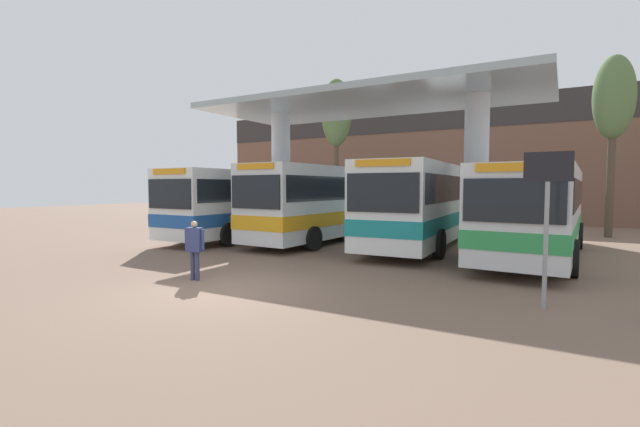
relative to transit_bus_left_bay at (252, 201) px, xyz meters
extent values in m
plane|color=#755B4C|center=(6.28, -8.93, -1.80)|extent=(100.00, 100.00, 0.00)
cube|color=brown|center=(6.28, 15.18, 2.55)|extent=(40.00, 0.50, 8.70)
cube|color=#332D2D|center=(6.28, 15.18, 5.86)|extent=(40.00, 0.58, 2.09)
cylinder|color=silver|center=(2.01, -0.37, 1.10)|extent=(0.85, 0.85, 5.80)
cylinder|color=silver|center=(10.55, -0.37, 1.10)|extent=(0.85, 0.85, 5.80)
cube|color=#93A3A8|center=(6.28, -0.37, 4.12)|extent=(13.54, 6.08, 0.24)
cube|color=white|center=(0.00, 0.01, -0.02)|extent=(2.56, 10.05, 2.89)
cube|color=black|center=(0.00, 0.01, 0.53)|extent=(2.60, 9.65, 0.93)
cube|color=#1E519E|center=(0.00, 0.01, -0.67)|extent=(2.60, 10.09, 0.52)
cube|color=black|center=(-0.01, -5.04, 0.41)|extent=(2.33, 0.07, 1.16)
cube|color=orange|center=(-0.01, -5.04, 1.28)|extent=(1.77, 0.06, 0.22)
cylinder|color=black|center=(-1.27, -3.10, -1.29)|extent=(0.28, 1.02, 1.02)
cylinder|color=black|center=(1.26, -3.11, -1.29)|extent=(0.28, 1.02, 1.02)
cylinder|color=black|center=(-1.26, 2.78, -1.29)|extent=(0.28, 1.02, 1.02)
cylinder|color=black|center=(1.27, 2.77, -1.29)|extent=(0.28, 1.02, 1.02)
cube|color=silver|center=(3.83, 0.81, 0.04)|extent=(2.89, 10.20, 3.06)
cube|color=black|center=(3.83, 0.81, 0.62)|extent=(2.92, 9.80, 0.98)
cube|color=orange|center=(3.83, 0.81, -0.65)|extent=(2.93, 10.25, 0.55)
cube|color=black|center=(3.60, -4.27, 0.50)|extent=(2.25, 0.16, 1.22)
cube|color=orange|center=(3.60, -4.27, 1.43)|extent=(1.71, 0.13, 0.22)
cylinder|color=black|center=(2.47, -2.27, -1.32)|extent=(0.32, 0.97, 0.96)
cylinder|color=black|center=(4.91, -2.38, -1.32)|extent=(0.32, 0.97, 0.96)
cylinder|color=black|center=(2.73, 3.64, -1.32)|extent=(0.32, 0.97, 0.96)
cylinder|color=black|center=(5.17, 3.53, -1.32)|extent=(0.32, 0.97, 0.96)
cube|color=white|center=(8.25, 1.93, 0.06)|extent=(2.97, 12.35, 3.03)
cube|color=black|center=(8.25, 1.93, 0.63)|extent=(2.99, 11.86, 0.97)
cube|color=teal|center=(8.25, 1.93, -0.62)|extent=(3.01, 12.39, 0.54)
cube|color=black|center=(8.48, -4.23, 0.51)|extent=(2.32, 0.15, 1.21)
cube|color=orange|center=(8.48, -4.23, 1.43)|extent=(1.76, 0.12, 0.22)
cylinder|color=black|center=(7.13, -1.91, -1.27)|extent=(0.32, 1.06, 1.05)
cylinder|color=black|center=(9.65, -1.82, -1.27)|extent=(0.32, 1.06, 1.05)
cylinder|color=black|center=(6.86, 5.25, -1.27)|extent=(0.32, 1.06, 1.05)
cylinder|color=black|center=(9.38, 5.35, -1.27)|extent=(0.32, 1.06, 1.05)
cube|color=silver|center=(12.48, 0.41, -0.07)|extent=(3.06, 10.92, 2.78)
cube|color=black|center=(12.48, 0.41, 0.46)|extent=(3.08, 10.49, 0.89)
cube|color=#2D934C|center=(12.48, 0.41, -0.69)|extent=(3.11, 10.97, 0.50)
cube|color=black|center=(12.23, -5.03, 0.35)|extent=(2.37, 0.17, 1.11)
cube|color=orange|center=(12.23, -5.03, 1.18)|extent=(1.80, 0.13, 0.22)
cylinder|color=black|center=(11.04, -2.88, -1.27)|extent=(0.33, 1.07, 1.06)
cylinder|color=black|center=(13.61, -3.00, -1.27)|extent=(0.33, 1.07, 1.06)
cylinder|color=black|center=(11.33, 3.44, -1.27)|extent=(0.33, 1.07, 1.06)
cylinder|color=black|center=(13.90, 3.32, -1.27)|extent=(0.33, 1.07, 1.06)
cylinder|color=gray|center=(13.05, -6.80, -0.50)|extent=(0.09, 0.09, 2.60)
cube|color=black|center=(13.05, -6.80, 1.10)|extent=(0.90, 0.06, 0.60)
cylinder|color=#333856|center=(4.79, -8.45, -1.41)|extent=(0.13, 0.13, 0.77)
cylinder|color=#333856|center=(4.93, -8.42, -1.41)|extent=(0.13, 0.13, 0.77)
cube|color=navy|center=(4.86, -8.44, -0.71)|extent=(0.46, 0.31, 0.64)
sphere|color=tan|center=(4.86, -8.44, -0.30)|extent=(0.18, 0.18, 0.18)
cylinder|color=navy|center=(4.61, -8.49, -0.70)|extent=(0.10, 0.10, 0.55)
cylinder|color=navy|center=(5.10, -8.39, -0.70)|extent=(0.10, 0.10, 0.55)
cylinder|color=#473A2B|center=(0.06, 8.85, 1.29)|extent=(0.31, 0.31, 6.17)
ellipsoid|color=#516B3D|center=(0.06, 8.85, 5.59)|extent=(2.01, 2.01, 4.43)
cylinder|color=#473A2B|center=(15.28, 8.67, 1.06)|extent=(0.35, 0.35, 5.72)
ellipsoid|color=#516B3D|center=(15.28, 8.67, 5.02)|extent=(1.83, 1.83, 4.02)
camera|label=1|loc=(13.34, -16.56, 0.69)|focal=24.00mm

